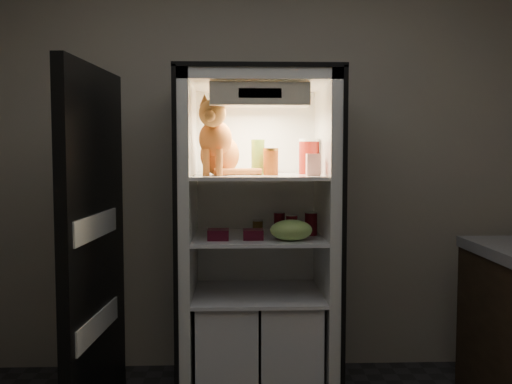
% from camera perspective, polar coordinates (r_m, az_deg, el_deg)
% --- Properties ---
extents(room_shell, '(3.60, 3.60, 3.60)m').
position_cam_1_polar(room_shell, '(1.93, 1.71, 9.95)').
color(room_shell, white).
rests_on(room_shell, floor).
extents(refrigerator, '(0.90, 0.72, 1.88)m').
position_cam_1_polar(refrigerator, '(3.36, 0.14, -6.73)').
color(refrigerator, white).
rests_on(refrigerator, floor).
extents(fridge_door, '(0.13, 0.87, 1.85)m').
position_cam_1_polar(fridge_door, '(3.04, -15.89, -5.70)').
color(fridge_door, black).
rests_on(fridge_door, floor).
extents(tabby_cat, '(0.37, 0.44, 0.45)m').
position_cam_1_polar(tabby_cat, '(3.20, -3.84, 4.69)').
color(tabby_cat, '#C54F19').
rests_on(tabby_cat, refrigerator).
extents(parmesan_shaker, '(0.08, 0.08, 0.20)m').
position_cam_1_polar(parmesan_shaker, '(3.25, 0.19, 3.51)').
color(parmesan_shaker, '#238226').
rests_on(parmesan_shaker, refrigerator).
extents(mayo_tub, '(0.09, 0.09, 0.13)m').
position_cam_1_polar(mayo_tub, '(3.40, 1.06, 2.93)').
color(mayo_tub, white).
rests_on(mayo_tub, refrigerator).
extents(salsa_jar, '(0.09, 0.09, 0.15)m').
position_cam_1_polar(salsa_jar, '(3.19, 1.49, 3.06)').
color(salsa_jar, maroon).
rests_on(salsa_jar, refrigerator).
extents(pepper_jar, '(0.12, 0.12, 0.21)m').
position_cam_1_polar(pepper_jar, '(3.34, 5.33, 3.56)').
color(pepper_jar, '#A71F16').
rests_on(pepper_jar, refrigerator).
extents(cream_carton, '(0.07, 0.07, 0.12)m').
position_cam_1_polar(cream_carton, '(3.11, 5.71, 2.73)').
color(cream_carton, white).
rests_on(cream_carton, refrigerator).
extents(soda_can_a, '(0.07, 0.07, 0.12)m').
position_cam_1_polar(soda_can_a, '(3.38, 2.35, -3.06)').
color(soda_can_a, black).
rests_on(soda_can_a, refrigerator).
extents(soda_can_b, '(0.07, 0.07, 0.13)m').
position_cam_1_polar(soda_can_b, '(3.30, 5.52, -3.17)').
color(soda_can_b, black).
rests_on(soda_can_b, refrigerator).
extents(soda_can_c, '(0.07, 0.07, 0.12)m').
position_cam_1_polar(soda_can_c, '(3.24, 3.59, -3.38)').
color(soda_can_c, black).
rests_on(soda_can_c, refrigerator).
extents(condiment_jar, '(0.06, 0.06, 0.08)m').
position_cam_1_polar(condiment_jar, '(3.35, 0.17, -3.47)').
color(condiment_jar, brown).
rests_on(condiment_jar, refrigerator).
extents(grape_bag, '(0.23, 0.17, 0.11)m').
position_cam_1_polar(grape_bag, '(3.09, 3.54, -3.83)').
color(grape_bag, '#80B454').
rests_on(grape_bag, refrigerator).
extents(berry_box_left, '(0.11, 0.11, 0.06)m').
position_cam_1_polar(berry_box_left, '(3.13, -3.80, -4.26)').
color(berry_box_left, '#510D1C').
rests_on(berry_box_left, refrigerator).
extents(berry_box_right, '(0.11, 0.11, 0.05)m').
position_cam_1_polar(berry_box_right, '(3.14, -0.28, -4.26)').
color(berry_box_right, '#510D1C').
rests_on(berry_box_right, refrigerator).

